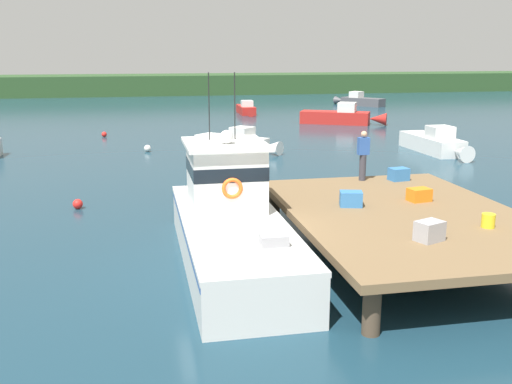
{
  "coord_description": "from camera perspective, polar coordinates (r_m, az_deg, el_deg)",
  "views": [
    {
      "loc": [
        -2.05,
        -13.88,
        5.36
      ],
      "look_at": [
        1.2,
        2.19,
        1.4
      ],
      "focal_mm": 41.15,
      "sensor_mm": 36.0,
      "label": 1
    }
  ],
  "objects": [
    {
      "name": "bait_bucket",
      "position": [
        15.22,
        21.64,
        -2.6
      ],
      "size": [
        0.32,
        0.32,
        0.34
      ],
      "primitive_type": "cylinder",
      "color": "yellow",
      "rests_on": "dock"
    },
    {
      "name": "deckhand_by_the_boat",
      "position": [
        19.47,
        10.37,
        3.6
      ],
      "size": [
        0.36,
        0.22,
        1.63
      ],
      "color": "#383842",
      "rests_on": "dock"
    },
    {
      "name": "moored_boat_far_right",
      "position": [
        60.09,
        10.02,
        8.72
      ],
      "size": [
        4.14,
        4.98,
        1.38
      ],
      "color": "#4C4C51",
      "rests_on": "ground"
    },
    {
      "name": "far_shoreline",
      "position": [
        76.02,
        -10.04,
        10.25
      ],
      "size": [
        120.0,
        8.0,
        2.4
      ],
      "primitive_type": "cube",
      "color": "#284723",
      "rests_on": "ground"
    },
    {
      "name": "mooring_buoy_spare_mooring",
      "position": [
        38.77,
        -14.54,
        5.45
      ],
      "size": [
        0.33,
        0.33,
        0.33
      ],
      "primitive_type": "sphere",
      "color": "red",
      "rests_on": "ground"
    },
    {
      "name": "crate_single_by_cleat",
      "position": [
        17.25,
        15.58,
        -0.25
      ],
      "size": [
        0.66,
        0.53,
        0.37
      ],
      "primitive_type": "cube",
      "rotation": [
        0.0,
        0.0,
        0.17
      ],
      "color": "orange",
      "rests_on": "dock"
    },
    {
      "name": "mooring_buoy_channel_marker",
      "position": [
        24.78,
        15.81,
        1.12
      ],
      "size": [
        0.46,
        0.46,
        0.46
      ],
      "primitive_type": "sphere",
      "color": "#EA5B19",
      "rests_on": "ground"
    },
    {
      "name": "mooring_buoy_inshore",
      "position": [
        21.29,
        -16.94,
        -1.12
      ],
      "size": [
        0.34,
        0.34,
        0.34
      ],
      "primitive_type": "sphere",
      "color": "red",
      "rests_on": "ground"
    },
    {
      "name": "main_fishing_boat",
      "position": [
        15.43,
        -2.58,
        -2.82
      ],
      "size": [
        2.55,
        9.8,
        4.8
      ],
      "color": "silver",
      "rests_on": "ground"
    },
    {
      "name": "moored_boat_off_the_point",
      "position": [
        51.23,
        -0.94,
        8.04
      ],
      "size": [
        1.29,
        4.72,
        1.2
      ],
      "color": "red",
      "rests_on": "ground"
    },
    {
      "name": "crate_single_far",
      "position": [
        13.72,
        16.51,
        -3.65
      ],
      "size": [
        0.72,
        0.63,
        0.45
      ],
      "primitive_type": "cube",
      "rotation": [
        0.0,
        0.0,
        0.38
      ],
      "color": "#9E9EA3",
      "rests_on": "dock"
    },
    {
      "name": "moored_boat_outer_mooring",
      "position": [
        32.22,
        -1.86,
        4.83
      ],
      "size": [
        4.41,
        4.49,
        1.34
      ],
      "color": "white",
      "rests_on": "ground"
    },
    {
      "name": "crate_stack_mid_dock",
      "position": [
        19.84,
        13.7,
        1.69
      ],
      "size": [
        0.66,
        0.53,
        0.41
      ],
      "primitive_type": "cube",
      "rotation": [
        0.0,
        0.0,
        0.16
      ],
      "color": "#3370B2",
      "rests_on": "dock"
    },
    {
      "name": "ground_plane",
      "position": [
        15.02,
        -2.86,
        -7.35
      ],
      "size": [
        200.0,
        200.0,
        0.0
      ],
      "primitive_type": "plane",
      "color": "#193847"
    },
    {
      "name": "crate_stack_near_edge",
      "position": [
        16.27,
        9.21,
        -0.66
      ],
      "size": [
        0.7,
        0.58,
        0.41
      ],
      "primitive_type": "cube",
      "rotation": [
        0.0,
        0.0,
        -0.27
      ],
      "color": "#3370B2",
      "rests_on": "dock"
    },
    {
      "name": "moored_boat_near_channel",
      "position": [
        44.63,
        8.25,
        7.27
      ],
      "size": [
        6.18,
        4.07,
        1.61
      ],
      "color": "red",
      "rests_on": "ground"
    },
    {
      "name": "mooring_buoy_outer",
      "position": [
        32.5,
        -10.5,
        4.2
      ],
      "size": [
        0.37,
        0.37,
        0.37
      ],
      "primitive_type": "sphere",
      "color": "silver",
      "rests_on": "ground"
    },
    {
      "name": "dock",
      "position": [
        16.06,
        14.3,
        -2.34
      ],
      "size": [
        6.0,
        9.0,
        1.2
      ],
      "color": "#4C3D2D",
      "rests_on": "ground"
    },
    {
      "name": "moored_boat_far_left",
      "position": [
        33.03,
        17.03,
        4.55
      ],
      "size": [
        1.61,
        5.88,
        1.49
      ],
      "color": "white",
      "rests_on": "ground"
    }
  ]
}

